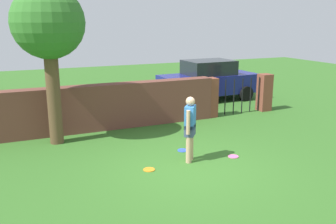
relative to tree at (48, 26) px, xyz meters
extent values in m
plane|color=#336623|center=(2.63, -3.17, -3.23)|extent=(40.00, 40.00, 0.00)
cube|color=brown|center=(1.13, 0.80, -2.51)|extent=(8.38, 0.50, 1.44)
cylinder|color=brown|center=(0.00, 0.00, -1.83)|extent=(0.38, 0.38, 2.79)
sphere|color=#337028|center=(0.00, 0.00, 0.10)|extent=(1.93, 1.93, 1.93)
cylinder|color=tan|center=(2.75, -2.84, -2.80)|extent=(0.14, 0.14, 0.85)
cylinder|color=tan|center=(2.88, -2.67, -2.80)|extent=(0.14, 0.14, 0.85)
cube|color=#3F4C72|center=(2.81, -2.75, -2.43)|extent=(0.40, 0.42, 0.28)
cube|color=#3372BF|center=(2.81, -2.75, -2.10)|extent=(0.40, 0.42, 0.55)
sphere|color=tan|center=(2.81, -2.75, -1.72)|extent=(0.22, 0.22, 0.22)
cylinder|color=tan|center=(2.67, -2.93, -2.18)|extent=(0.09, 0.09, 0.58)
cylinder|color=tan|center=(2.95, -2.58, -2.18)|extent=(0.09, 0.09, 0.58)
cube|color=brown|center=(5.42, 0.80, -2.53)|extent=(0.44, 0.44, 1.40)
cube|color=brown|center=(7.80, 0.80, -2.53)|extent=(0.44, 0.44, 1.40)
cylinder|color=black|center=(5.69, 0.80, -2.58)|extent=(0.04, 0.04, 1.30)
cylinder|color=black|center=(6.06, 0.80, -2.58)|extent=(0.04, 0.04, 1.30)
cylinder|color=black|center=(6.42, 0.80, -2.58)|extent=(0.04, 0.04, 1.30)
cylinder|color=black|center=(6.79, 0.80, -2.58)|extent=(0.04, 0.04, 1.30)
cylinder|color=black|center=(7.16, 0.80, -2.58)|extent=(0.04, 0.04, 1.30)
cylinder|color=black|center=(7.53, 0.80, -2.58)|extent=(0.04, 0.04, 1.30)
cube|color=navy|center=(6.76, 3.27, -2.51)|extent=(4.26, 1.85, 0.80)
cube|color=#1E2328|center=(6.76, 3.27, -1.81)|extent=(2.05, 1.57, 0.60)
cylinder|color=black|center=(8.09, 4.17, -2.91)|extent=(0.65, 0.24, 0.64)
cylinder|color=black|center=(8.15, 2.47, -2.91)|extent=(0.65, 0.24, 0.64)
cylinder|color=black|center=(5.36, 4.07, -2.91)|extent=(0.65, 0.24, 0.64)
cylinder|color=black|center=(5.42, 2.38, -2.91)|extent=(0.65, 0.24, 0.64)
cylinder|color=orange|center=(1.69, -2.89, -3.22)|extent=(0.27, 0.27, 0.02)
cylinder|color=blue|center=(2.98, -2.03, -3.22)|extent=(0.27, 0.27, 0.02)
cylinder|color=pink|center=(3.96, -2.95, -3.22)|extent=(0.27, 0.27, 0.02)
camera|label=1|loc=(-1.11, -10.39, 0.18)|focal=39.53mm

